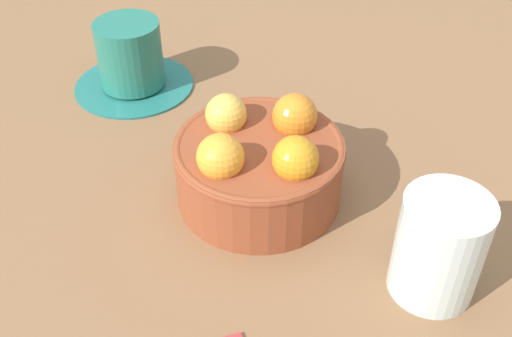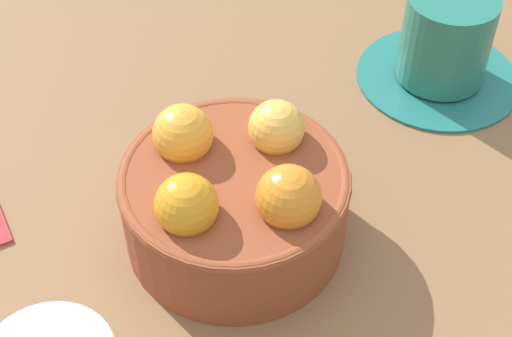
{
  "view_description": "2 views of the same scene",
  "coord_description": "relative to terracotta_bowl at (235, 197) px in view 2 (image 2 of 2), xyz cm",
  "views": [
    {
      "loc": [
        4.94,
        47.45,
        43.32
      ],
      "look_at": [
        0.36,
        0.55,
        4.14
      ],
      "focal_mm": 43.66,
      "sensor_mm": 36.0,
      "label": 1
    },
    {
      "loc": [
        -37.03,
        7.28,
        46.75
      ],
      "look_at": [
        1.2,
        -1.9,
        5.67
      ],
      "focal_mm": 54.28,
      "sensor_mm": 36.0,
      "label": 2
    }
  ],
  "objects": [
    {
      "name": "ground_plane",
      "position": [
        0.02,
        -0.01,
        -6.42
      ],
      "size": [
        137.69,
        116.38,
        4.22
      ],
      "primitive_type": "cube",
      "color": "brown"
    },
    {
      "name": "terracotta_bowl",
      "position": [
        0.0,
        0.0,
        0.0
      ],
      "size": [
        16.89,
        16.89,
        10.04
      ],
      "color": "brown",
      "rests_on": "ground_plane"
    },
    {
      "name": "coffee_cup",
      "position": [
        13.96,
        -22.57,
        -0.46
      ],
      "size": [
        15.2,
        15.2,
        8.91
      ],
      "color": "#22716A",
      "rests_on": "ground_plane"
    }
  ]
}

